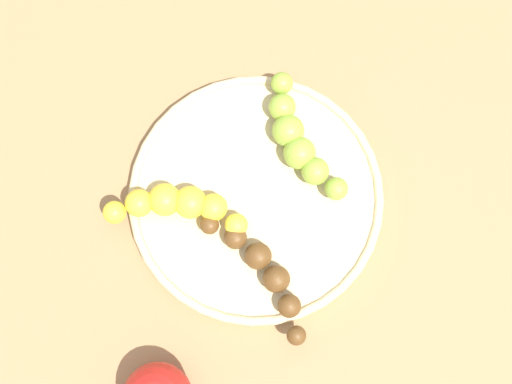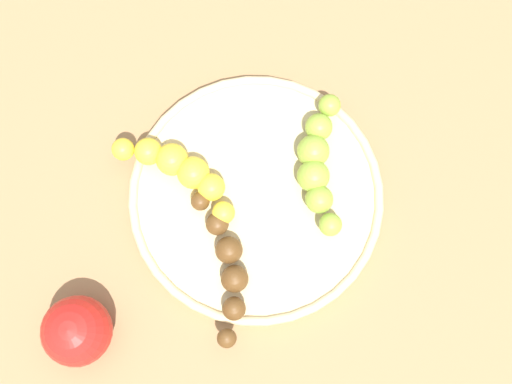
{
  "view_description": "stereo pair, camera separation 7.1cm",
  "coord_description": "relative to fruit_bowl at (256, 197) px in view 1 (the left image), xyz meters",
  "views": [
    {
      "loc": [
        0.15,
        -0.05,
        0.73
      ],
      "look_at": [
        0.0,
        0.0,
        0.04
      ],
      "focal_mm": 47.42,
      "sensor_mm": 36.0,
      "label": 1
    },
    {
      "loc": [
        0.15,
        0.02,
        0.73
      ],
      "look_at": [
        0.0,
        0.0,
        0.04
      ],
      "focal_mm": 47.42,
      "sensor_mm": 36.0,
      "label": 2
    }
  ],
  "objects": [
    {
      "name": "banana_yellow",
      "position": [
        -0.01,
        -0.08,
        0.02
      ],
      "size": [
        0.08,
        0.14,
        0.04
      ],
      "rotation": [
        0.0,
        0.0,
        2.69
      ],
      "color": "yellow",
      "rests_on": "fruit_bowl"
    },
    {
      "name": "banana_green",
      "position": [
        -0.04,
        0.06,
        0.02
      ],
      "size": [
        0.16,
        0.06,
        0.04
      ],
      "rotation": [
        0.0,
        0.0,
        4.81
      ],
      "color": "#8CAD38",
      "rests_on": "fruit_bowl"
    },
    {
      "name": "banana_overripe",
      "position": [
        0.08,
        -0.02,
        0.02
      ],
      "size": [
        0.16,
        0.07,
        0.03
      ],
      "rotation": [
        0.0,
        0.0,
        1.89
      ],
      "color": "#593819",
      "rests_on": "fruit_bowl"
    },
    {
      "name": "ground_plane",
      "position": [
        0.0,
        0.0,
        -0.01
      ],
      "size": [
        2.4,
        2.4,
        0.0
      ],
      "primitive_type": "plane",
      "color": "#936D47"
    },
    {
      "name": "fruit_bowl",
      "position": [
        0.0,
        0.0,
        0.0
      ],
      "size": [
        0.28,
        0.28,
        0.02
      ],
      "color": "#D1B784",
      "rests_on": "ground_plane"
    }
  ]
}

